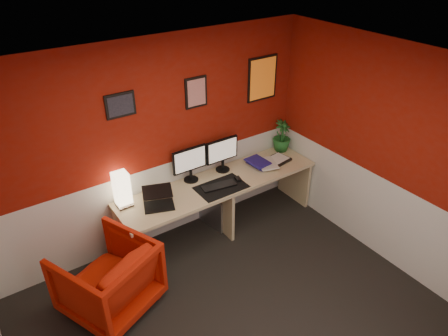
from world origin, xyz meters
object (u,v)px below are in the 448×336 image
laptop (158,198)px  monitor_right (223,150)px  monitor_left (190,160)px  desk (220,206)px  pc_tower (215,209)px  shoji_lamp (122,190)px  zen_tray (276,160)px  armchair (108,278)px  potted_plant (282,136)px

laptop → monitor_right: monitor_right is taller
laptop → monitor_left: size_ratio=0.57×
desk → laptop: 0.97m
monitor_left → pc_tower: bearing=-18.4°
desk → shoji_lamp: (-1.16, 0.20, 0.56)m
laptop → zen_tray: bearing=21.5°
laptop → armchair: (-0.78, -0.36, -0.45)m
pc_tower → armchair: 1.74m
zen_tray → desk: bearing=179.5°
monitor_right → armchair: monitor_right is taller
laptop → pc_tower: (0.86, 0.18, -0.61)m
zen_tray → armchair: 2.59m
zen_tray → laptop: bearing=-178.8°
shoji_lamp → pc_tower: 1.37m
monitor_left → potted_plant: size_ratio=1.33×
desk → monitor_left: size_ratio=4.48×
monitor_right → laptop: bearing=-166.1°
monitor_left → armchair: (-1.36, -0.64, -0.63)m
monitor_left → zen_tray: bearing=-11.6°
desk → armchair: 1.68m
zen_tray → armchair: armchair is taller
zen_tray → pc_tower: size_ratio=0.78×
monitor_right → shoji_lamp: bearing=-179.4°
desk → pc_tower: bearing=83.9°
armchair → pc_tower: bearing=174.9°
desk → zen_tray: bearing=-0.5°
laptop → pc_tower: 1.07m
shoji_lamp → zen_tray: 2.08m
monitor_left → zen_tray: 1.23m
pc_tower → shoji_lamp: bearing=168.7°
monitor_right → desk: bearing=-131.3°
desk → zen_tray: zen_tray is taller
shoji_lamp → zen_tray: (2.06, -0.21, -0.18)m
shoji_lamp → monitor_left: 0.89m
monitor_left → zen_tray: monitor_left is taller
laptop → armchair: 0.98m
desk → armchair: size_ratio=3.07×
monitor_left → pc_tower: size_ratio=1.29×
pc_tower → potted_plant: bearing=-5.2°
laptop → monitor_left: (0.57, 0.28, 0.18)m
potted_plant → shoji_lamp: bearing=-179.9°
desk → armchair: armchair is taller
monitor_left → armchair: 1.63m
potted_plant → armchair: size_ratio=0.51×
desk → monitor_right: 0.71m
zen_tray → pc_tower: (-0.89, 0.15, -0.52)m
desk → potted_plant: potted_plant is taller
monitor_left → zen_tray: size_ratio=1.66×
desk → laptop: size_ratio=7.88×
monitor_left → armchair: monitor_left is taller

